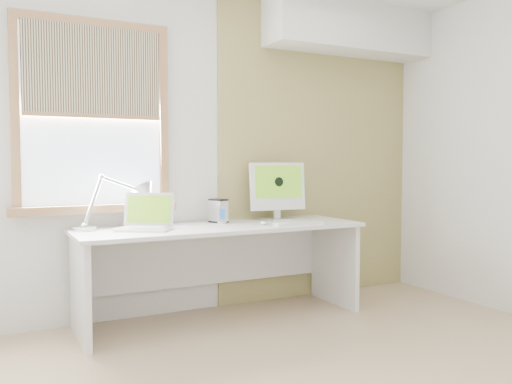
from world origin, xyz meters
TOP-DOWN VIEW (x-y plane):
  - room at (0.00, 0.00)m, footprint 4.04×3.54m
  - accent_wall at (1.00, 1.74)m, footprint 2.00×0.02m
  - soffit at (1.20, 1.57)m, footprint 1.60×0.40m
  - window at (-1.00, 1.71)m, footprint 1.20×0.14m
  - desk at (-0.12, 1.44)m, footprint 2.20×0.70m
  - desk_lamp at (-0.73, 1.64)m, footprint 0.72×0.36m
  - laptop at (-0.70, 1.43)m, footprint 0.47×0.45m
  - phone_dock at (-0.07, 1.49)m, footprint 0.07×0.07m
  - external_drive at (-0.07, 1.58)m, footprint 0.13×0.17m
  - imac at (0.47, 1.56)m, footprint 0.49×0.17m
  - keyboard at (0.43, 1.17)m, footprint 0.40×0.14m
  - mouse at (0.18, 1.27)m, footprint 0.08×0.11m

SIDE VIEW (x-z plane):
  - desk at x=-0.12m, z-range 0.17..0.90m
  - keyboard at x=0.43m, z-range 0.73..0.75m
  - mouse at x=0.18m, z-range 0.73..0.76m
  - phone_dock at x=-0.07m, z-range 0.70..0.83m
  - laptop at x=-0.70m, z-range 0.66..0.92m
  - external_drive at x=-0.07m, z-range 0.73..0.92m
  - desk_lamp at x=-0.73m, z-range 0.74..1.14m
  - imac at x=0.47m, z-range 0.76..1.24m
  - room at x=0.00m, z-range -0.02..2.62m
  - accent_wall at x=1.00m, z-range 0.00..2.60m
  - window at x=-1.00m, z-range 0.83..2.25m
  - soffit at x=1.20m, z-range 2.19..2.61m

